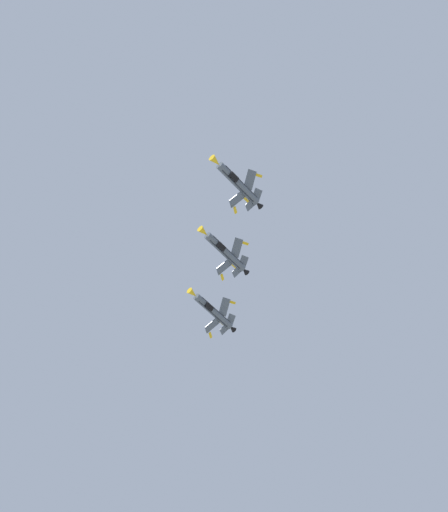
{
  "coord_description": "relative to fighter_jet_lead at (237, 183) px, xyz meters",
  "views": [
    {
      "loc": [
        -3.15,
        0.9,
        1.97
      ],
      "look_at": [
        31.65,
        110.46,
        154.45
      ],
      "focal_mm": 61.65,
      "sensor_mm": 36.0,
      "label": 1
    }
  ],
  "objects": [
    {
      "name": "fighter_jet_lead",
      "position": [
        0.0,
        0.0,
        0.0
      ],
      "size": [
        14.26,
        10.29,
        7.4
      ],
      "rotation": [
        0.0,
        0.81,
        2.13
      ],
      "color": "#4C5666"
    },
    {
      "name": "fighter_jet_left_wing",
      "position": [
        2.65,
        17.11,
        -0.8
      ],
      "size": [
        14.26,
        10.25,
        7.27
      ],
      "rotation": [
        0.0,
        0.79,
        2.13
      ],
      "color": "#4C5666"
    },
    {
      "name": "fighter_jet_right_wing",
      "position": [
        5.44,
        34.96,
        0.1
      ],
      "size": [
        14.26,
        10.24,
        7.21
      ],
      "rotation": [
        0.0,
        0.78,
        2.13
      ],
      "color": "#4C5666"
    }
  ]
}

